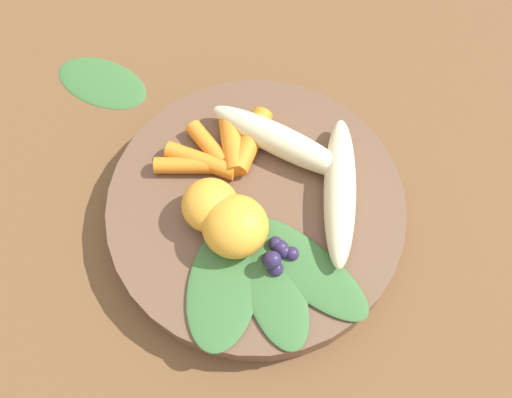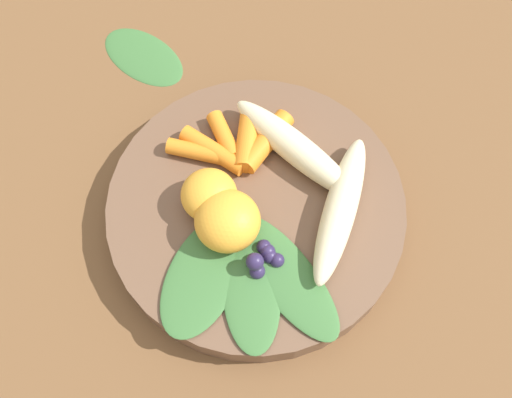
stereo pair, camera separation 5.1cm
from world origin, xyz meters
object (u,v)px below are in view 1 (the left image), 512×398
banana_peeled_left (282,141)px  kale_leaf_stray (102,82)px  banana_peeled_right (339,186)px  orange_segment_near (235,226)px  bowl (256,211)px

banana_peeled_left → kale_leaf_stray: size_ratio=1.44×
banana_peeled_left → kale_leaf_stray: 0.20m
banana_peeled_left → banana_peeled_right: same height
orange_segment_near → kale_leaf_stray: (0.18, 0.12, -0.05)m
orange_segment_near → kale_leaf_stray: orange_segment_near is taller
bowl → banana_peeled_left: 0.06m
bowl → banana_peeled_right: (0.00, -0.07, 0.03)m
bowl → kale_leaf_stray: (0.16, 0.14, -0.01)m
banana_peeled_left → kale_leaf_stray: (0.10, 0.16, -0.04)m
banana_peeled_left → kale_leaf_stray: banana_peeled_left is taller
banana_peeled_right → banana_peeled_left: bearing=51.5°
banana_peeled_right → kale_leaf_stray: (0.15, 0.21, -0.04)m
bowl → banana_peeled_left: (0.05, -0.03, 0.03)m
bowl → banana_peeled_left: size_ratio=1.86×
banana_peeled_right → kale_leaf_stray: banana_peeled_right is taller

